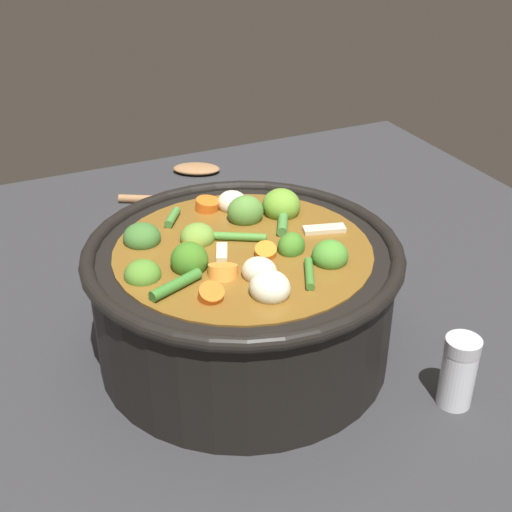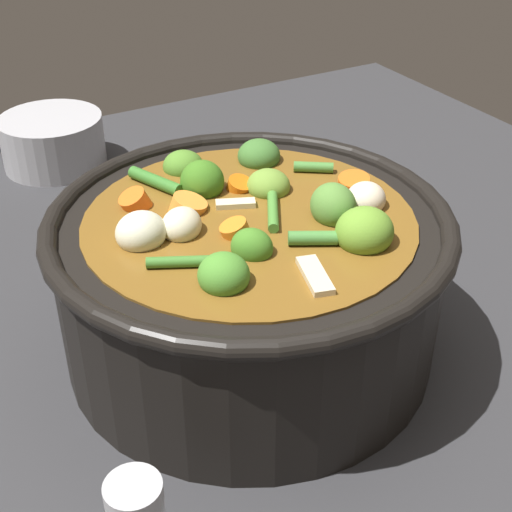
% 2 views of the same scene
% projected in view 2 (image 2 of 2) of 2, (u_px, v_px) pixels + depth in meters
% --- Properties ---
extents(ground_plane, '(1.10, 1.10, 0.00)m').
position_uv_depth(ground_plane, '(250.00, 345.00, 0.62)').
color(ground_plane, '#2D2D30').
extents(cooking_pot, '(0.31, 0.31, 0.15)m').
position_uv_depth(cooking_pot, '(250.00, 278.00, 0.58)').
color(cooking_pot, black).
rests_on(cooking_pot, ground_plane).
extents(small_saucepan, '(0.19, 0.20, 0.06)m').
position_uv_depth(small_saucepan, '(50.00, 140.00, 0.89)').
color(small_saucepan, '#ADADB2').
rests_on(small_saucepan, ground_plane).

